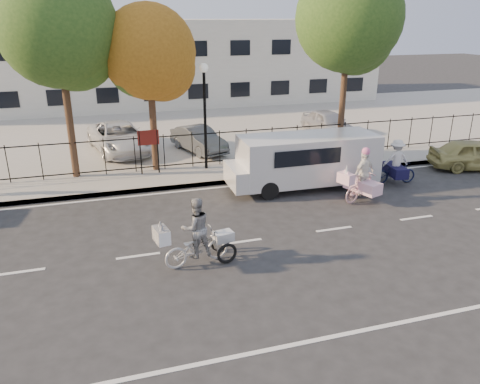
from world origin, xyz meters
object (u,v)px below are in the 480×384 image
object	(u,v)px
white_van	(305,159)
gold_sedan	(476,154)
unicorn_bike	(362,182)
lot_car_b	(120,138)
lamppost	(205,98)
lot_car_c	(199,139)
zebra_trike	(197,239)
bull_bike	(395,166)
lot_car_d	(328,123)

from	to	relation	value
white_van	gold_sedan	xyz separation A→B (m)	(7.99, 0.00, -0.47)
unicorn_bike	lot_car_b	distance (m)	11.72
lamppost	lot_car_c	size ratio (longest dim) A/B	1.22
lot_car_b	lot_car_c	bearing A→B (deg)	-27.85
lot_car_b	lot_car_c	xyz separation A→B (m)	(3.59, -1.08, -0.09)
zebra_trike	bull_bike	bearing A→B (deg)	-75.28
lot_car_c	lot_car_d	world-z (taller)	lot_car_d
gold_sedan	lot_car_d	distance (m)	7.79
bull_bike	lot_car_d	xyz separation A→B (m)	(0.93, 7.55, 0.10)
lot_car_d	white_van	bearing A→B (deg)	-127.38
lot_car_b	gold_sedan	bearing A→B (deg)	-36.21
lamppost	bull_bike	world-z (taller)	lamppost
zebra_trike	white_van	distance (m)	7.00
lot_car_c	bull_bike	bearing A→B (deg)	-62.57
gold_sedan	bull_bike	bearing A→B (deg)	114.12
zebra_trike	lot_car_c	distance (m)	10.62
unicorn_bike	lot_car_d	world-z (taller)	unicorn_bike
zebra_trike	unicorn_bike	bearing A→B (deg)	-77.30
unicorn_bike	lot_car_b	size ratio (longest dim) A/B	0.41
lamppost	lot_car_d	distance (m)	8.94
lot_car_d	gold_sedan	bearing A→B (deg)	-67.83
lot_car_c	lot_car_d	bearing A→B (deg)	-8.85
bull_bike	lot_car_d	size ratio (longest dim) A/B	0.50
lot_car_b	lot_car_d	distance (m)	11.01
unicorn_bike	lot_car_d	size ratio (longest dim) A/B	0.52
unicorn_bike	zebra_trike	bearing A→B (deg)	93.96
unicorn_bike	gold_sedan	size ratio (longest dim) A/B	0.52
lot_car_c	white_van	bearing A→B (deg)	-81.26
lot_car_d	zebra_trike	bearing A→B (deg)	-134.34
zebra_trike	unicorn_bike	xyz separation A→B (m)	(6.56, 2.77, 0.01)
lamppost	lot_car_d	xyz separation A→B (m)	(7.68, 3.96, -2.30)
lot_car_c	unicorn_bike	bearing A→B (deg)	-79.00
lot_car_d	lot_car_b	bearing A→B (deg)	176.42
white_van	bull_bike	bearing A→B (deg)	-8.15
unicorn_bike	white_van	bearing A→B (deg)	16.73
white_van	lot_car_b	distance (m)	9.41
white_van	lot_car_d	size ratio (longest dim) A/B	1.49
gold_sedan	lot_car_c	bearing A→B (deg)	78.86
white_van	lot_car_b	bearing A→B (deg)	135.20
white_van	lamppost	bearing A→B (deg)	138.06
bull_bike	white_van	xyz separation A→B (m)	(-3.57, 0.60, 0.42)
lamppost	lot_car_c	world-z (taller)	lamppost
bull_bike	zebra_trike	bearing A→B (deg)	122.75
white_van	lot_car_b	world-z (taller)	white_van
unicorn_bike	lot_car_c	xyz separation A→B (m)	(-4.29, 7.60, 0.01)
white_van	lot_car_c	world-z (taller)	white_van
lamppost	zebra_trike	distance (m)	8.28
lamppost	lot_car_d	bearing A→B (deg)	27.25
zebra_trike	lot_car_b	bearing A→B (deg)	-3.64
zebra_trike	gold_sedan	bearing A→B (deg)	-80.71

